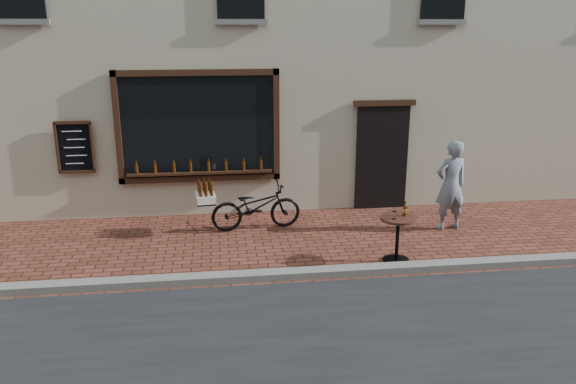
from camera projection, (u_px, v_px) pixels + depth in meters
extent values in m
plane|color=#53261B|center=(323.00, 281.00, 8.64)|extent=(90.00, 90.00, 0.00)
cube|color=slate|center=(321.00, 272.00, 8.82)|extent=(90.00, 0.25, 0.12)
cube|color=black|center=(198.00, 127.00, 11.16)|extent=(3.00, 0.06, 2.00)
cube|color=black|center=(196.00, 73.00, 10.84)|extent=(3.24, 0.10, 0.12)
cube|color=black|center=(201.00, 178.00, 11.45)|extent=(3.24, 0.10, 0.12)
cube|color=black|center=(118.00, 129.00, 10.95)|extent=(0.12, 0.10, 2.24)
cube|color=black|center=(276.00, 125.00, 11.33)|extent=(0.12, 0.10, 2.24)
cube|color=black|center=(200.00, 173.00, 11.36)|extent=(2.90, 0.16, 0.05)
cube|color=black|center=(382.00, 158.00, 11.85)|extent=(1.10, 0.10, 2.20)
cube|color=black|center=(385.00, 103.00, 11.49)|extent=(1.30, 0.10, 0.12)
cube|color=black|center=(75.00, 147.00, 10.96)|extent=(0.62, 0.04, 0.92)
cylinder|color=#3D1C07|center=(137.00, 169.00, 11.18)|extent=(0.06, 0.06, 0.19)
cylinder|color=#3D1C07|center=(155.00, 168.00, 11.22)|extent=(0.06, 0.06, 0.19)
cylinder|color=#3D1C07|center=(173.00, 168.00, 11.26)|extent=(0.06, 0.06, 0.19)
cylinder|color=#3D1C07|center=(191.00, 167.00, 11.31)|extent=(0.06, 0.06, 0.19)
cylinder|color=#3D1C07|center=(209.00, 167.00, 11.35)|extent=(0.06, 0.06, 0.19)
cylinder|color=#3D1C07|center=(227.00, 166.00, 11.39)|extent=(0.06, 0.06, 0.19)
cylinder|color=#3D1C07|center=(244.00, 166.00, 11.44)|extent=(0.06, 0.06, 0.19)
cylinder|color=#3D1C07|center=(262.00, 165.00, 11.48)|extent=(0.06, 0.06, 0.19)
imported|color=black|center=(256.00, 206.00, 10.75)|extent=(1.78, 0.80, 0.91)
cube|color=black|center=(206.00, 202.00, 10.48)|extent=(0.40, 0.52, 0.03)
cube|color=white|center=(206.00, 197.00, 10.46)|extent=(0.40, 0.54, 0.14)
cylinder|color=#3D1C07|center=(212.00, 191.00, 10.27)|extent=(0.06, 0.06, 0.19)
cylinder|color=#3D1C07|center=(206.00, 191.00, 10.24)|extent=(0.06, 0.06, 0.19)
cylinder|color=#3D1C07|center=(201.00, 192.00, 10.22)|extent=(0.06, 0.06, 0.19)
cylinder|color=#3D1C07|center=(211.00, 189.00, 10.38)|extent=(0.06, 0.06, 0.19)
cylinder|color=#3D1C07|center=(205.00, 190.00, 10.36)|extent=(0.06, 0.06, 0.19)
cylinder|color=#3D1C07|center=(200.00, 190.00, 10.33)|extent=(0.06, 0.06, 0.19)
cylinder|color=#3D1C07|center=(210.00, 188.00, 10.49)|extent=(0.06, 0.06, 0.19)
cylinder|color=#3D1C07|center=(205.00, 188.00, 10.47)|extent=(0.06, 0.06, 0.19)
cylinder|color=#3D1C07|center=(199.00, 188.00, 10.44)|extent=(0.06, 0.06, 0.19)
cylinder|color=#3D1C07|center=(209.00, 186.00, 10.60)|extent=(0.06, 0.06, 0.19)
cylinder|color=#3D1C07|center=(204.00, 186.00, 10.58)|extent=(0.06, 0.06, 0.19)
cylinder|color=#3D1C07|center=(199.00, 187.00, 10.56)|extent=(0.06, 0.06, 0.19)
cylinder|color=black|center=(396.00, 260.00, 9.40)|extent=(0.44, 0.44, 0.03)
cylinder|color=black|center=(397.00, 240.00, 9.29)|extent=(0.06, 0.06, 0.70)
cylinder|color=#321810|center=(398.00, 218.00, 9.18)|extent=(0.60, 0.60, 0.04)
cylinder|color=gold|center=(405.00, 210.00, 9.22)|extent=(0.06, 0.06, 0.06)
cylinder|color=white|center=(394.00, 215.00, 9.08)|extent=(0.08, 0.08, 0.13)
imported|color=gray|center=(451.00, 185.00, 10.65)|extent=(0.69, 0.51, 1.74)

